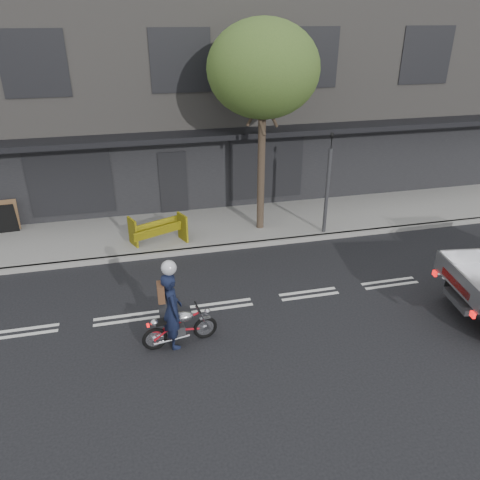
% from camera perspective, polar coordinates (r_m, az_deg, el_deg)
% --- Properties ---
extents(ground, '(80.00, 80.00, 0.00)m').
position_cam_1_polar(ground, '(12.21, -2.26, -8.01)').
color(ground, black).
rests_on(ground, ground).
extents(sidewalk, '(32.00, 3.20, 0.15)m').
position_cam_1_polar(sidewalk, '(16.23, -5.54, 1.33)').
color(sidewalk, gray).
rests_on(sidewalk, ground).
extents(kerb, '(32.00, 0.20, 0.15)m').
position_cam_1_polar(kerb, '(14.80, -4.63, -1.19)').
color(kerb, gray).
rests_on(kerb, ground).
extents(building_main, '(26.00, 10.00, 8.00)m').
position_cam_1_polar(building_main, '(21.51, -8.71, 18.21)').
color(building_main, slate).
rests_on(building_main, ground).
extents(street_tree, '(3.40, 3.40, 6.74)m').
position_cam_1_polar(street_tree, '(14.79, 2.84, 20.00)').
color(street_tree, '#382B21').
rests_on(street_tree, ground).
extents(traffic_light_pole, '(0.12, 0.12, 3.50)m').
position_cam_1_polar(traffic_light_pole, '(15.50, 10.59, 6.08)').
color(traffic_light_pole, '#2D2D30').
rests_on(traffic_light_pole, ground).
extents(motorcycle, '(1.74, 0.51, 0.90)m').
position_cam_1_polar(motorcycle, '(10.79, -7.32, -10.39)').
color(motorcycle, black).
rests_on(motorcycle, ground).
extents(rider, '(0.52, 0.72, 1.84)m').
position_cam_1_polar(rider, '(10.52, -8.29, -8.46)').
color(rider, black).
rests_on(rider, ground).
extents(construction_barrier, '(1.82, 1.28, 0.94)m').
position_cam_1_polar(construction_barrier, '(14.86, -9.89, 0.94)').
color(construction_barrier, yellow).
rests_on(construction_barrier, sidewalk).
extents(sandwich_board, '(0.69, 0.48, 1.04)m').
position_cam_1_polar(sandwich_board, '(17.31, -26.65, 2.33)').
color(sandwich_board, black).
rests_on(sandwich_board, sidewalk).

